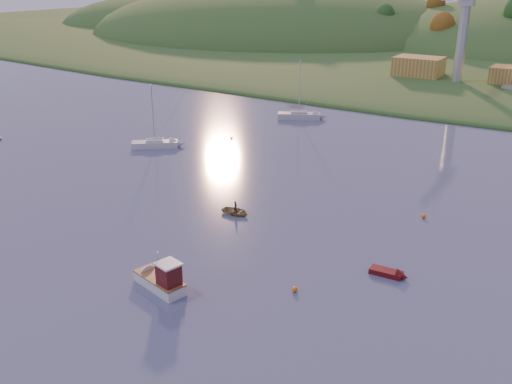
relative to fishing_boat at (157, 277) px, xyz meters
The scene contains 18 objects.
shore_slope 147.47m from the fishing_boat, 90.38° to the left, with size 640.00×150.00×7.00m, color #305522.
hill_left_far 254.76m from the fishing_boat, 129.19° to the left, with size 120.00×100.00×32.00m, color #305522.
hill_left 203.88m from the fishing_boat, 116.50° to the left, with size 170.00×140.00×44.00m, color #305522.
hillside_trees 167.46m from the fishing_boat, 90.33° to the left, with size 280.00×50.00×32.00m, color #1F4518, non-canonical shape.
wharf 104.54m from the fishing_boat, 87.79° to the left, with size 42.00×16.00×2.40m, color slate.
shed_west 105.91m from the fishing_boat, 94.86° to the left, with size 11.00×8.00×4.80m, color #A26B36.
shed_east 107.19m from the fishing_boat, 83.55° to the left, with size 9.00×7.00×4.00m, color #A26B36.
dock_crane 102.16m from the fishing_boat, 89.42° to the left, with size 3.20×28.00×20.30m.
fishing_boat is the anchor object (origin of this frame).
sailboat_near 43.76m from the fishing_boat, 131.55° to the left, with size 7.04×6.22×10.07m.
sailboat_far 64.45m from the fishing_boat, 106.52° to the left, with size 8.26×5.81×11.16m.
canoe 17.48m from the fishing_boat, 99.99° to the left, with size 2.46×3.44×0.71m, color #978653.
paddler 17.47m from the fishing_boat, 99.99° to the left, with size 0.50×0.33×1.38m, color black.
red_tender 21.71m from the fishing_boat, 36.36° to the left, with size 3.61×1.36×1.21m.
buoy_0 12.37m from the fishing_boat, 27.26° to the left, with size 0.50×0.50×0.50m, color orange.
buoy_1 31.93m from the fishing_boat, 60.15° to the left, with size 0.50×0.50×0.50m, color orange.
buoy_2 44.98m from the fishing_boat, 127.09° to the left, with size 0.50×0.50×0.50m, color orange.
buoy_3 48.02m from the fishing_boat, 116.22° to the left, with size 0.50×0.50×0.50m, color orange.
Camera 1 is at (32.15, -15.71, 26.48)m, focal length 40.00 mm.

